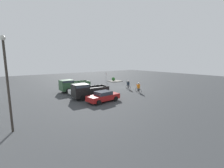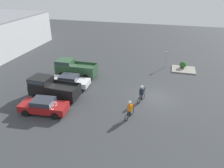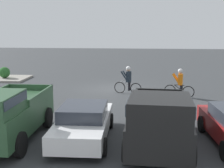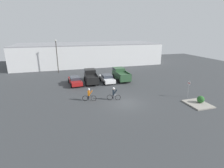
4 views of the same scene
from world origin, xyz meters
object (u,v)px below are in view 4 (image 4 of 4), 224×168
at_px(pickup_truck_0, 91,76).
at_px(fire_lane_sign, 188,87).
at_px(cyclist_0, 114,93).
at_px(lamppost, 57,54).
at_px(sedan_0, 75,81).
at_px(cyclist_1, 89,94).
at_px(shrub, 201,99).
at_px(pickup_truck_1, 121,74).
at_px(sedan_1, 107,78).

height_order(pickup_truck_0, fire_lane_sign, fire_lane_sign).
relative_size(cyclist_0, lamppost, 0.25).
height_order(pickup_truck_0, lamppost, lamppost).
distance_m(sedan_0, lamppost, 10.99).
bearing_deg(lamppost, cyclist_1, -77.65).
relative_size(pickup_truck_0, cyclist_0, 2.90).
bearing_deg(fire_lane_sign, shrub, -88.35).
bearing_deg(cyclist_0, sedan_0, 117.07).
xyz_separation_m(cyclist_0, cyclist_1, (-3.16, 0.63, -0.02)).
height_order(cyclist_0, lamppost, lamppost).
bearing_deg(fire_lane_sign, pickup_truck_1, 118.50).
bearing_deg(pickup_truck_1, sedan_0, -175.82).
bearing_deg(cyclist_1, shrub, -20.35).
height_order(sedan_0, sedan_1, sedan_0).
distance_m(cyclist_0, shrub, 11.01).
xyz_separation_m(sedan_0, shrub, (14.43, -12.71, -0.12)).
height_order(sedan_1, shrub, sedan_1).
xyz_separation_m(sedan_1, cyclist_0, (-1.30, -8.41, 0.24)).
bearing_deg(cyclist_1, fire_lane_sign, -11.12).
height_order(cyclist_1, fire_lane_sign, fire_lane_sign).
bearing_deg(lamppost, pickup_truck_0, -59.07).
relative_size(pickup_truck_1, lamppost, 0.71).
height_order(sedan_0, fire_lane_sign, fire_lane_sign).
xyz_separation_m(cyclist_0, shrub, (10.13, -4.30, -0.33)).
bearing_deg(sedan_1, pickup_truck_0, 165.04).
height_order(lamppost, shrub, lamppost).
xyz_separation_m(pickup_truck_1, shrub, (6.04, -13.33, -0.52)).
xyz_separation_m(cyclist_0, lamppost, (-7.07, 18.49, 3.19)).
height_order(pickup_truck_1, cyclist_1, pickup_truck_1).
bearing_deg(pickup_truck_0, pickup_truck_1, -1.28).
bearing_deg(sedan_1, pickup_truck_1, 12.44).
xyz_separation_m(fire_lane_sign, lamppost, (-17.14, 20.46, 2.67)).
xyz_separation_m(pickup_truck_1, lamppost, (-11.17, 9.46, 3.00)).
bearing_deg(cyclist_1, sedan_0, 98.31).
bearing_deg(lamppost, shrub, -52.94).
xyz_separation_m(lamppost, shrub, (17.21, -22.79, -3.52)).
distance_m(pickup_truck_1, cyclist_1, 11.10).
distance_m(sedan_0, sedan_1, 5.60).
distance_m(cyclist_0, fire_lane_sign, 10.27).
bearing_deg(lamppost, pickup_truck_1, -40.26).
relative_size(fire_lane_sign, shrub, 2.70).
bearing_deg(cyclist_1, cyclist_0, -11.32).
relative_size(sedan_0, shrub, 5.10).
xyz_separation_m(cyclist_1, lamppost, (-3.91, 17.86, 3.21)).
bearing_deg(cyclist_1, sedan_1, 60.15).
bearing_deg(sedan_0, pickup_truck_1, 4.18).
relative_size(sedan_0, cyclist_1, 2.53).
bearing_deg(pickup_truck_0, sedan_0, -165.34).
xyz_separation_m(sedan_0, pickup_truck_1, (8.40, 0.61, 0.40)).
height_order(sedan_0, pickup_truck_1, pickup_truck_1).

